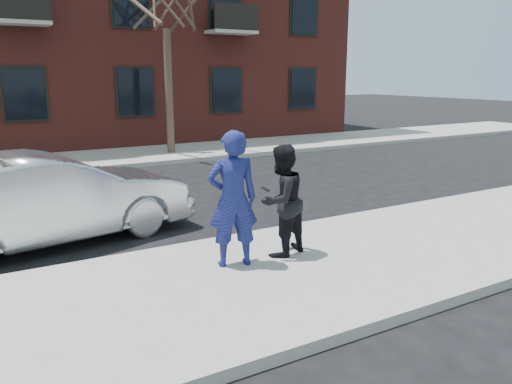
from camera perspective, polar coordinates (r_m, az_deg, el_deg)
ground at (r=6.63m, az=-13.09°, el=-12.56°), size 100.00×100.00×0.00m
near_sidewalk at (r=6.39m, az=-12.45°, el=-12.84°), size 50.00×3.50×0.15m
near_curb at (r=7.99m, az=-16.39°, el=-7.62°), size 50.00×0.10×0.15m
far_sidewalk at (r=17.32m, az=-24.04°, el=2.92°), size 50.00×3.50×0.15m
far_curb at (r=15.55m, az=-23.32°, el=1.93°), size 50.00×0.10×0.15m
silver_sedan at (r=9.21m, az=-22.43°, el=-0.72°), size 4.97×2.46×1.57m
man_hoodie at (r=7.06m, az=-2.68°, el=-0.82°), size 0.81×0.64×1.97m
man_peacoat at (r=7.52m, az=2.93°, el=-1.00°), size 0.99×0.88×1.70m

